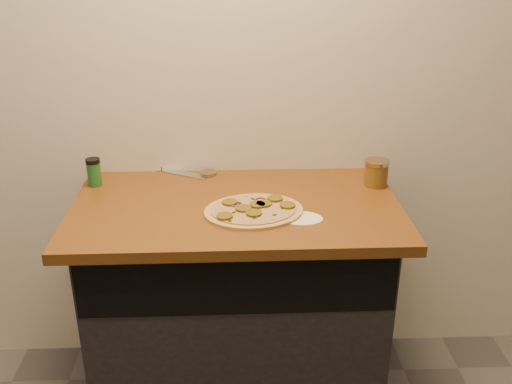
{
  "coord_description": "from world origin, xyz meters",
  "views": [
    {
      "loc": [
        -0.01,
        -0.47,
        1.78
      ],
      "look_at": [
        0.07,
        1.41,
        0.95
      ],
      "focal_mm": 40.0,
      "sensor_mm": 36.0,
      "label": 1
    }
  ],
  "objects_px": {
    "salsa_jar": "(376,173)",
    "spice_shaker": "(94,172)",
    "chefs_knife": "(166,169)",
    "pizza": "(254,210)"
  },
  "relations": [
    {
      "from": "pizza",
      "to": "chefs_knife",
      "type": "bearing_deg",
      "value": 130.39
    },
    {
      "from": "chefs_knife",
      "to": "salsa_jar",
      "type": "height_order",
      "value": "salsa_jar"
    },
    {
      "from": "salsa_jar",
      "to": "spice_shaker",
      "type": "bearing_deg",
      "value": 177.69
    },
    {
      "from": "chefs_knife",
      "to": "spice_shaker",
      "type": "relative_size",
      "value": 2.86
    },
    {
      "from": "chefs_knife",
      "to": "salsa_jar",
      "type": "xyz_separation_m",
      "value": [
        0.84,
        -0.19,
        0.05
      ]
    },
    {
      "from": "chefs_knife",
      "to": "spice_shaker",
      "type": "xyz_separation_m",
      "value": [
        -0.26,
        -0.14,
        0.05
      ]
    },
    {
      "from": "pizza",
      "to": "chefs_knife",
      "type": "xyz_separation_m",
      "value": [
        -0.35,
        0.41,
        -0.0
      ]
    },
    {
      "from": "pizza",
      "to": "spice_shaker",
      "type": "height_order",
      "value": "spice_shaker"
    },
    {
      "from": "pizza",
      "to": "chefs_knife",
      "type": "distance_m",
      "value": 0.54
    },
    {
      "from": "chefs_knife",
      "to": "spice_shaker",
      "type": "bearing_deg",
      "value": -151.42
    }
  ]
}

